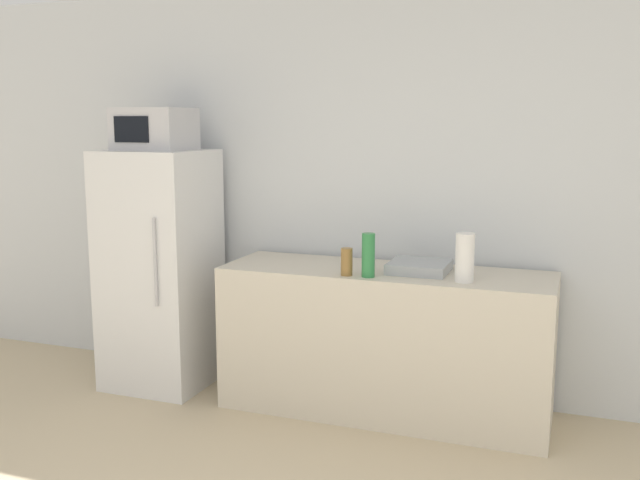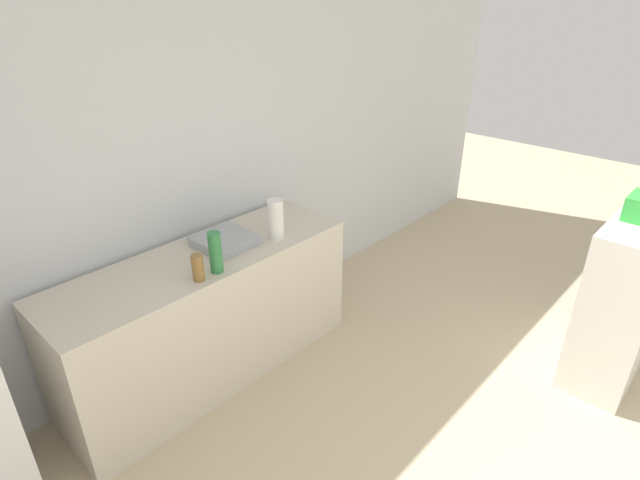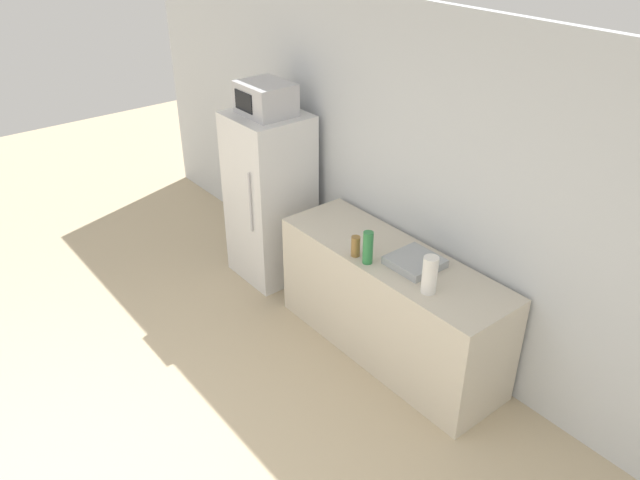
% 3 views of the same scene
% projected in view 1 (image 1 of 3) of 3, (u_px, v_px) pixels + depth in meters
% --- Properties ---
extents(wall_back, '(8.00, 0.06, 2.60)m').
position_uv_depth(wall_back, '(396.00, 193.00, 4.51)').
color(wall_back, silver).
rests_on(wall_back, ground_plane).
extents(refrigerator, '(0.64, 0.64, 1.57)m').
position_uv_depth(refrigerator, '(160.00, 269.00, 4.71)').
color(refrigerator, silver).
rests_on(refrigerator, ground_plane).
extents(microwave, '(0.45, 0.38, 0.27)m').
position_uv_depth(microwave, '(155.00, 129.00, 4.56)').
color(microwave, '#BCBCC1').
rests_on(microwave, refrigerator).
extents(counter, '(1.95, 0.62, 0.88)m').
position_uv_depth(counter, '(385.00, 341.00, 4.29)').
color(counter, beige).
rests_on(counter, ground_plane).
extents(sink_basin, '(0.34, 0.34, 0.06)m').
position_uv_depth(sink_basin, '(419.00, 267.00, 4.16)').
color(sink_basin, '#9EA3A8').
rests_on(sink_basin, counter).
extents(bottle_tall, '(0.07, 0.07, 0.25)m').
position_uv_depth(bottle_tall, '(368.00, 255.00, 4.01)').
color(bottle_tall, '#2D7F42').
rests_on(bottle_tall, counter).
extents(bottle_short, '(0.07, 0.07, 0.16)m').
position_uv_depth(bottle_short, '(347.00, 262.00, 4.06)').
color(bottle_short, olive).
rests_on(bottle_short, counter).
extents(paper_towel_roll, '(0.10, 0.10, 0.27)m').
position_uv_depth(paper_towel_roll, '(465.00, 258.00, 3.89)').
color(paper_towel_roll, white).
rests_on(paper_towel_roll, counter).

